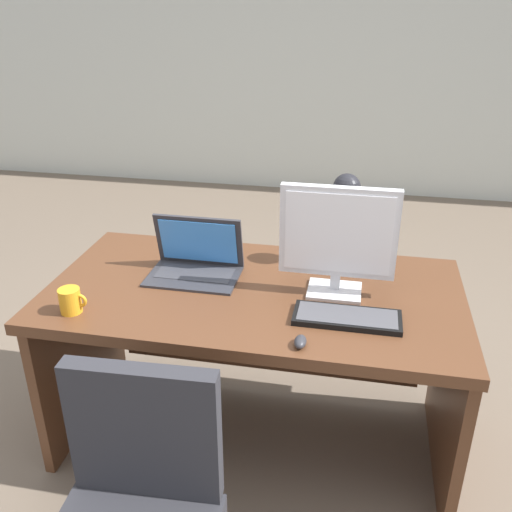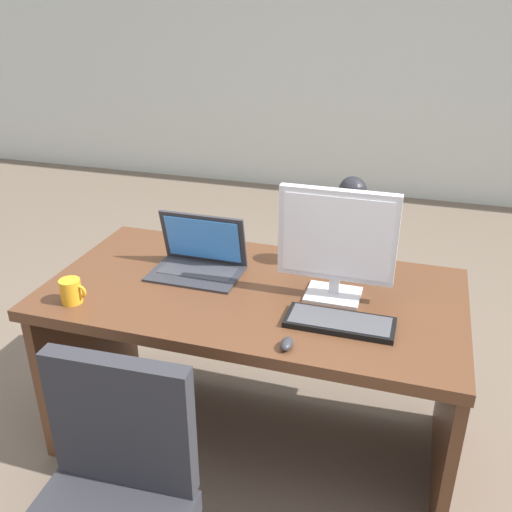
{
  "view_description": "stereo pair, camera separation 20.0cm",
  "coord_description": "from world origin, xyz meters",
  "px_view_note": "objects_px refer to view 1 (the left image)",
  "views": [
    {
      "loc": [
        0.37,
        -1.85,
        1.77
      ],
      "look_at": [
        0.0,
        0.04,
        0.85
      ],
      "focal_mm": 39.41,
      "sensor_mm": 36.0,
      "label": 1
    },
    {
      "loc": [
        0.57,
        -1.8,
        1.77
      ],
      "look_at": [
        0.0,
        0.04,
        0.85
      ],
      "focal_mm": 39.41,
      "sensor_mm": 36.0,
      "label": 2
    }
  ],
  "objects_px": {
    "monitor": "(338,236)",
    "coffee_mug": "(71,301)",
    "desk": "(256,327)",
    "laptop": "(197,256)",
    "keyboard": "(347,317)",
    "mouse": "(300,342)",
    "desk_lamp": "(346,199)"
  },
  "relations": [
    {
      "from": "coffee_mug",
      "to": "desk_lamp",
      "type": "bearing_deg",
      "value": 32.79
    },
    {
      "from": "monitor",
      "to": "coffee_mug",
      "type": "relative_size",
      "value": 4.15
    },
    {
      "from": "monitor",
      "to": "coffee_mug",
      "type": "xyz_separation_m",
      "value": [
        -0.9,
        -0.32,
        -0.18
      ]
    },
    {
      "from": "desk",
      "to": "coffee_mug",
      "type": "height_order",
      "value": "coffee_mug"
    },
    {
      "from": "desk_lamp",
      "to": "keyboard",
      "type": "bearing_deg",
      "value": -84.32
    },
    {
      "from": "laptop",
      "to": "mouse",
      "type": "relative_size",
      "value": 5.07
    },
    {
      "from": "monitor",
      "to": "laptop",
      "type": "relative_size",
      "value": 1.19
    },
    {
      "from": "desk_lamp",
      "to": "desk",
      "type": "bearing_deg",
      "value": -141.04
    },
    {
      "from": "laptop",
      "to": "desk_lamp",
      "type": "height_order",
      "value": "desk_lamp"
    },
    {
      "from": "laptop",
      "to": "desk",
      "type": "bearing_deg",
      "value": -12.09
    },
    {
      "from": "desk",
      "to": "keyboard",
      "type": "xyz_separation_m",
      "value": [
        0.36,
        -0.2,
        0.21
      ]
    },
    {
      "from": "laptop",
      "to": "keyboard",
      "type": "height_order",
      "value": "laptop"
    },
    {
      "from": "desk_lamp",
      "to": "mouse",
      "type": "bearing_deg",
      "value": -98.36
    },
    {
      "from": "mouse",
      "to": "coffee_mug",
      "type": "bearing_deg",
      "value": 176.35
    },
    {
      "from": "mouse",
      "to": "coffee_mug",
      "type": "distance_m",
      "value": 0.82
    },
    {
      "from": "laptop",
      "to": "desk_lamp",
      "type": "distance_m",
      "value": 0.64
    },
    {
      "from": "monitor",
      "to": "laptop",
      "type": "bearing_deg",
      "value": 173.34
    },
    {
      "from": "keyboard",
      "to": "desk_lamp",
      "type": "xyz_separation_m",
      "value": [
        -0.05,
        0.46,
        0.27
      ]
    },
    {
      "from": "monitor",
      "to": "desk_lamp",
      "type": "height_order",
      "value": "monitor"
    },
    {
      "from": "monitor",
      "to": "desk_lamp",
      "type": "relative_size",
      "value": 1.1
    },
    {
      "from": "laptop",
      "to": "keyboard",
      "type": "xyz_separation_m",
      "value": [
        0.61,
        -0.26,
        -0.06
      ]
    },
    {
      "from": "monitor",
      "to": "keyboard",
      "type": "height_order",
      "value": "monitor"
    },
    {
      "from": "desk",
      "to": "desk_lamp",
      "type": "height_order",
      "value": "desk_lamp"
    },
    {
      "from": "keyboard",
      "to": "desk_lamp",
      "type": "distance_m",
      "value": 0.53
    },
    {
      "from": "desk",
      "to": "keyboard",
      "type": "relative_size",
      "value": 4.26
    },
    {
      "from": "laptop",
      "to": "keyboard",
      "type": "bearing_deg",
      "value": -22.63
    },
    {
      "from": "mouse",
      "to": "coffee_mug",
      "type": "xyz_separation_m",
      "value": [
        -0.82,
        0.05,
        0.03
      ]
    },
    {
      "from": "monitor",
      "to": "mouse",
      "type": "height_order",
      "value": "monitor"
    },
    {
      "from": "mouse",
      "to": "desk_lamp",
      "type": "relative_size",
      "value": 0.18
    },
    {
      "from": "desk",
      "to": "coffee_mug",
      "type": "distance_m",
      "value": 0.73
    },
    {
      "from": "keyboard",
      "to": "coffee_mug",
      "type": "relative_size",
      "value": 3.63
    },
    {
      "from": "laptop",
      "to": "mouse",
      "type": "bearing_deg",
      "value": -42.91
    }
  ]
}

